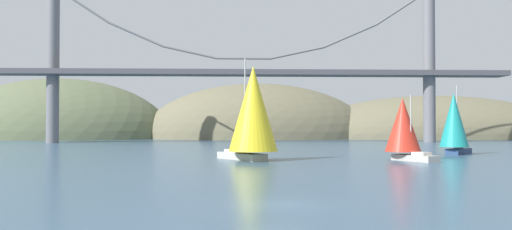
# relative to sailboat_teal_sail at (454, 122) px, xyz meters

# --- Properties ---
(ground_plane) EXTENTS (360.00, 360.00, 0.00)m
(ground_plane) POSITION_rel_sailboat_teal_sail_xyz_m (-27.72, -44.40, -4.39)
(ground_plane) COLOR #385670
(headland_left) EXTENTS (68.14, 44.00, 36.19)m
(headland_left) POSITION_rel_sailboat_teal_sail_xyz_m (-82.72, 90.60, -4.39)
(headland_left) COLOR #5B6647
(headland_left) RESTS_ON ground_plane
(headland_center) EXTENTS (70.26, 44.00, 33.47)m
(headland_center) POSITION_rel_sailboat_teal_sail_xyz_m (-22.72, 90.60, -4.39)
(headland_center) COLOR #6B664C
(headland_center) RESTS_ON ground_plane
(headland_right) EXTENTS (86.36, 44.00, 26.33)m
(headland_right) POSITION_rel_sailboat_teal_sail_xyz_m (32.28, 90.60, -4.39)
(headland_right) COLOR #6B664C
(headland_right) RESTS_ON ground_plane
(suspension_bridge) EXTENTS (122.63, 6.00, 35.78)m
(suspension_bridge) POSITION_rel_sailboat_teal_sail_xyz_m (-27.72, 50.60, 12.47)
(suspension_bridge) COLOR slate
(suspension_bridge) RESTS_ON ground_plane
(sailboat_teal_sail) EXTENTS (6.76, 7.26, 9.51)m
(sailboat_teal_sail) POSITION_rel_sailboat_teal_sail_xyz_m (0.00, 0.00, 0.00)
(sailboat_teal_sail) COLOR navy
(sailboat_teal_sail) RESTS_ON ground_plane
(sailboat_yellow_sail) EXTENTS (7.97, 9.83, 11.70)m
(sailboat_yellow_sail) POSITION_rel_sailboat_teal_sail_xyz_m (-27.92, -11.48, 1.23)
(sailboat_yellow_sail) COLOR #B7B2A8
(sailboat_yellow_sail) RESTS_ON ground_plane
(sailboat_scarlet_sail) EXTENTS (5.57, 7.18, 7.39)m
(sailboat_scarlet_sail) POSITION_rel_sailboat_teal_sail_xyz_m (-10.71, -11.44, -0.59)
(sailboat_scarlet_sail) COLOR #B7B2A8
(sailboat_scarlet_sail) RESTS_ON ground_plane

